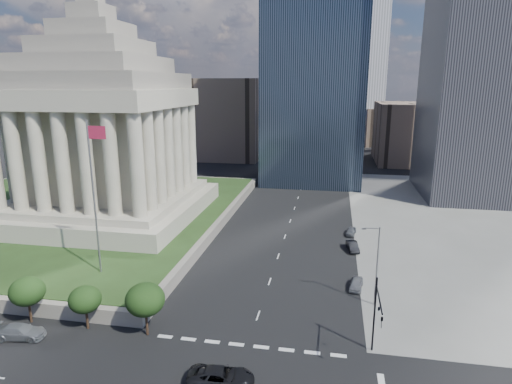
% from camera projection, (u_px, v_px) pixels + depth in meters
% --- Properties ---
extents(ground, '(500.00, 500.00, 0.00)m').
position_uv_depth(ground, '(306.00, 175.00, 125.99)').
color(ground, black).
rests_on(ground, ground).
extents(plaza_terrace, '(66.00, 70.00, 1.80)m').
position_uv_depth(plaza_terrace, '(64.00, 213.00, 85.98)').
color(plaza_terrace, '#6B645C').
rests_on(plaza_terrace, ground).
extents(plaza_lawn, '(64.00, 68.00, 0.10)m').
position_uv_depth(plaza_lawn, '(64.00, 209.00, 85.75)').
color(plaza_lawn, '#223716').
rests_on(plaza_lawn, plaza_terrace).
extents(war_memorial, '(34.00, 34.00, 39.00)m').
position_uv_depth(war_memorial, '(100.00, 111.00, 77.12)').
color(war_memorial, gray).
rests_on(war_memorial, plaza_lawn).
extents(flagpole, '(2.52, 0.24, 20.00)m').
position_uv_depth(flagpole, '(94.00, 190.00, 54.13)').
color(flagpole, slate).
rests_on(flagpole, plaza_lawn).
extents(midrise_glass, '(26.00, 26.00, 60.00)m').
position_uv_depth(midrise_glass, '(315.00, 69.00, 113.52)').
color(midrise_glass, black).
rests_on(midrise_glass, ground).
extents(building_filler_ne, '(20.00, 30.00, 20.00)m').
position_uv_depth(building_filler_ne, '(406.00, 133.00, 146.54)').
color(building_filler_ne, brown).
rests_on(building_filler_ne, ground).
extents(building_filler_nw, '(24.00, 30.00, 28.00)m').
position_uv_depth(building_filler_nw, '(230.00, 118.00, 156.42)').
color(building_filler_nw, brown).
rests_on(building_filler_nw, ground).
extents(traffic_signal_ne, '(0.30, 5.74, 8.00)m').
position_uv_depth(traffic_signal_ne, '(377.00, 313.00, 40.22)').
color(traffic_signal_ne, black).
rests_on(traffic_signal_ne, ground).
extents(street_lamp_north, '(2.13, 0.22, 10.00)m').
position_uv_depth(street_lamp_north, '(376.00, 262.00, 50.76)').
color(street_lamp_north, slate).
rests_on(street_lamp_north, ground).
extents(pickup_truck, '(6.21, 3.29, 1.66)m').
position_uv_depth(pickup_truck, '(221.00, 377.00, 37.98)').
color(pickup_truck, black).
rests_on(pickup_truck, ground).
extents(suv_grey, '(5.46, 2.83, 1.51)m').
position_uv_depth(suv_grey, '(20.00, 332.00, 45.14)').
color(suv_grey, slate).
rests_on(suv_grey, ground).
extents(parked_sedan_near, '(2.13, 4.15, 1.35)m').
position_uv_depth(parked_sedan_near, '(356.00, 284.00, 56.12)').
color(parked_sedan_near, gray).
rests_on(parked_sedan_near, ground).
extents(parked_sedan_mid, '(4.53, 2.21, 1.43)m').
position_uv_depth(parked_sedan_mid, '(353.00, 246.00, 68.97)').
color(parked_sedan_mid, black).
rests_on(parked_sedan_mid, ground).
extents(parked_sedan_far, '(2.09, 3.96, 1.29)m').
position_uv_depth(parked_sedan_far, '(351.00, 231.00, 76.30)').
color(parked_sedan_far, slate).
rests_on(parked_sedan_far, ground).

